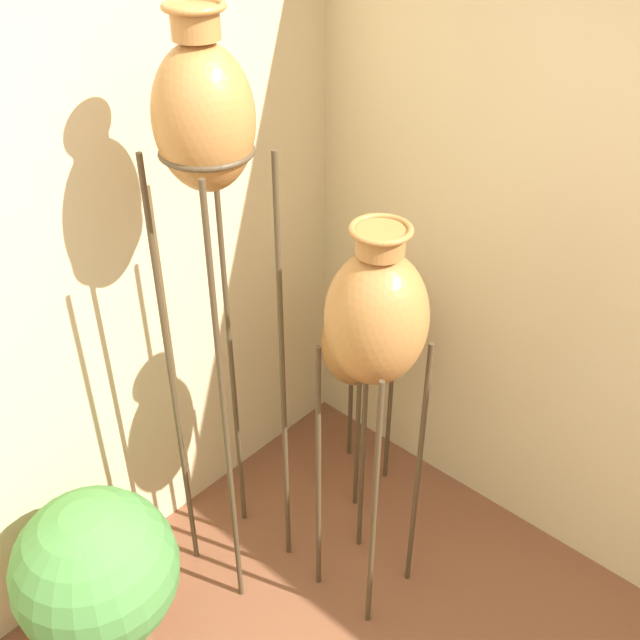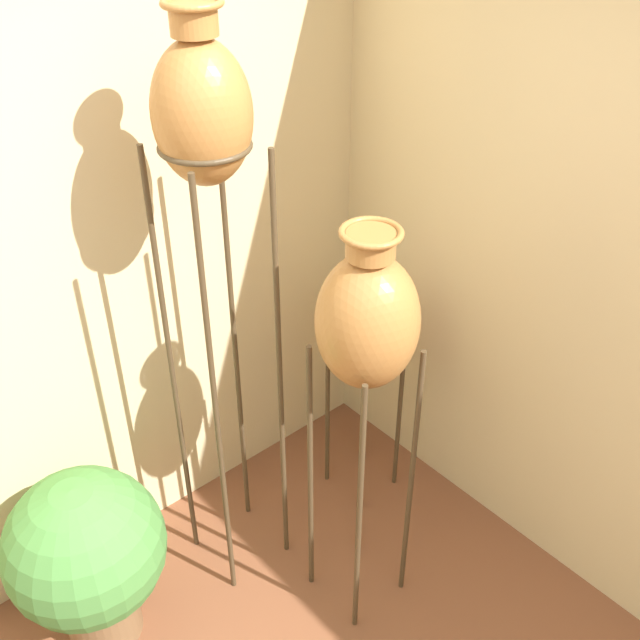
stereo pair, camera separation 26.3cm
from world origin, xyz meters
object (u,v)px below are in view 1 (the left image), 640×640
vase_stand_medium (376,322)px  vase_stand_short (356,344)px  potted_plant (98,577)px  vase_stand_tall (206,137)px

vase_stand_medium → vase_stand_short: vase_stand_medium is taller
vase_stand_medium → potted_plant: size_ratio=2.12×
vase_stand_tall → vase_stand_short: size_ratio=2.07×
vase_stand_tall → potted_plant: bearing=178.1°
potted_plant → vase_stand_medium: bearing=-29.1°
vase_stand_short → potted_plant: size_ratio=1.39×
vase_stand_tall → vase_stand_medium: bearing=-62.3°
vase_stand_medium → vase_stand_tall: bearing=117.7°
vase_stand_tall → potted_plant: (-0.63, 0.02, -1.40)m
vase_stand_tall → potted_plant: 1.53m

